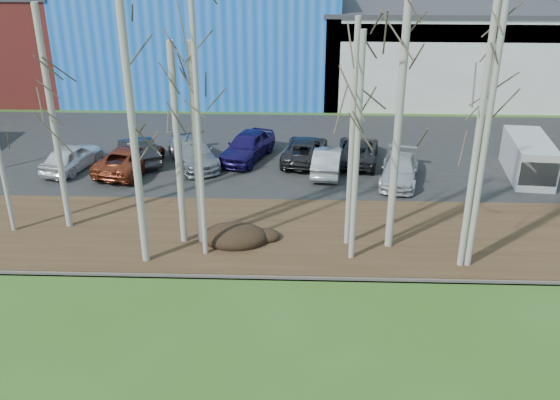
{
  "coord_description": "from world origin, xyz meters",
  "views": [
    {
      "loc": [
        1.41,
        -9.84,
        13.13
      ],
      "look_at": [
        0.6,
        12.89,
        2.5
      ],
      "focal_mm": 40.0,
      "sensor_mm": 36.0,
      "label": 1
    }
  ],
  "objects_px": {
    "car_4": "(247,146)",
    "van_white": "(529,159)",
    "car_8": "(357,150)",
    "car_6": "(305,150)",
    "car_2": "(130,158)",
    "car_3": "(193,152)",
    "car_1": "(139,150)",
    "car_7": "(399,170)",
    "car_0": "(72,157)",
    "car_5": "(328,161)"
  },
  "relations": [
    {
      "from": "car_2",
      "to": "car_7",
      "type": "height_order",
      "value": "car_2"
    },
    {
      "from": "car_2",
      "to": "car_4",
      "type": "xyz_separation_m",
      "value": [
        6.24,
        1.9,
        0.09
      ]
    },
    {
      "from": "car_4",
      "to": "van_white",
      "type": "xyz_separation_m",
      "value": [
        15.11,
        -2.08,
        0.23
      ]
    },
    {
      "from": "car_4",
      "to": "car_8",
      "type": "relative_size",
      "value": 0.99
    },
    {
      "from": "car_7",
      "to": "car_1",
      "type": "bearing_deg",
      "value": -177.35
    },
    {
      "from": "car_1",
      "to": "van_white",
      "type": "relative_size",
      "value": 0.87
    },
    {
      "from": "car_2",
      "to": "car_5",
      "type": "relative_size",
      "value": 1.23
    },
    {
      "from": "car_8",
      "to": "car_6",
      "type": "bearing_deg",
      "value": 8.34
    },
    {
      "from": "car_1",
      "to": "car_3",
      "type": "distance_m",
      "value": 3.13
    },
    {
      "from": "car_7",
      "to": "car_8",
      "type": "distance_m",
      "value": 3.42
    },
    {
      "from": "car_1",
      "to": "car_6",
      "type": "distance_m",
      "value": 9.35
    },
    {
      "from": "car_0",
      "to": "car_7",
      "type": "bearing_deg",
      "value": -167.93
    },
    {
      "from": "car_6",
      "to": "car_1",
      "type": "bearing_deg",
      "value": 11.54
    },
    {
      "from": "car_1",
      "to": "car_8",
      "type": "xyz_separation_m",
      "value": [
        12.31,
        0.52,
        -0.04
      ]
    },
    {
      "from": "car_2",
      "to": "car_4",
      "type": "relative_size",
      "value": 1.09
    },
    {
      "from": "car_2",
      "to": "car_1",
      "type": "bearing_deg",
      "value": -84.49
    },
    {
      "from": "car_0",
      "to": "car_3",
      "type": "relative_size",
      "value": 0.86
    },
    {
      "from": "car_1",
      "to": "car_7",
      "type": "bearing_deg",
      "value": 142.32
    },
    {
      "from": "car_2",
      "to": "car_6",
      "type": "bearing_deg",
      "value": -156.44
    },
    {
      "from": "car_3",
      "to": "car_7",
      "type": "bearing_deg",
      "value": -35.27
    },
    {
      "from": "car_4",
      "to": "van_white",
      "type": "height_order",
      "value": "van_white"
    },
    {
      "from": "car_4",
      "to": "car_8",
      "type": "distance_m",
      "value": 6.23
    },
    {
      "from": "car_0",
      "to": "car_5",
      "type": "distance_m",
      "value": 13.96
    },
    {
      "from": "car_2",
      "to": "car_4",
      "type": "bearing_deg",
      "value": -150.07
    },
    {
      "from": "car_2",
      "to": "car_6",
      "type": "height_order",
      "value": "car_2"
    },
    {
      "from": "car_1",
      "to": "car_3",
      "type": "height_order",
      "value": "car_3"
    },
    {
      "from": "car_7",
      "to": "car_6",
      "type": "bearing_deg",
      "value": 162.19
    },
    {
      "from": "car_2",
      "to": "car_3",
      "type": "distance_m",
      "value": 3.42
    },
    {
      "from": "car_6",
      "to": "car_7",
      "type": "relative_size",
      "value": 1.06
    },
    {
      "from": "car_6",
      "to": "car_7",
      "type": "height_order",
      "value": "car_6"
    },
    {
      "from": "car_8",
      "to": "car_7",
      "type": "bearing_deg",
      "value": 133.5
    },
    {
      "from": "car_2",
      "to": "car_5",
      "type": "bearing_deg",
      "value": -166.69
    },
    {
      "from": "car_6",
      "to": "van_white",
      "type": "bearing_deg",
      "value": 178.96
    },
    {
      "from": "car_2",
      "to": "car_3",
      "type": "relative_size",
      "value": 1.04
    },
    {
      "from": "car_4",
      "to": "car_7",
      "type": "relative_size",
      "value": 1.04
    },
    {
      "from": "van_white",
      "to": "car_3",
      "type": "bearing_deg",
      "value": -178.19
    },
    {
      "from": "car_4",
      "to": "car_7",
      "type": "xyz_separation_m",
      "value": [
        8.2,
        -2.92,
        -0.15
      ]
    },
    {
      "from": "car_1",
      "to": "car_3",
      "type": "relative_size",
      "value": 0.86
    },
    {
      "from": "car_2",
      "to": "van_white",
      "type": "distance_m",
      "value": 21.36
    },
    {
      "from": "van_white",
      "to": "car_8",
      "type": "bearing_deg",
      "value": 173.06
    },
    {
      "from": "car_1",
      "to": "car_3",
      "type": "bearing_deg",
      "value": 146.34
    },
    {
      "from": "car_5",
      "to": "car_8",
      "type": "bearing_deg",
      "value": -128.5
    },
    {
      "from": "car_0",
      "to": "car_3",
      "type": "xyz_separation_m",
      "value": [
        6.51,
        0.95,
        -0.01
      ]
    },
    {
      "from": "car_0",
      "to": "van_white",
      "type": "relative_size",
      "value": 0.87
    },
    {
      "from": "car_6",
      "to": "van_white",
      "type": "xyz_separation_m",
      "value": [
        11.85,
        -1.96,
        0.36
      ]
    },
    {
      "from": "car_7",
      "to": "car_8",
      "type": "xyz_separation_m",
      "value": [
        -1.97,
        2.8,
        0.01
      ]
    },
    {
      "from": "car_3",
      "to": "car_5",
      "type": "relative_size",
      "value": 1.18
    },
    {
      "from": "car_3",
      "to": "car_8",
      "type": "height_order",
      "value": "car_3"
    },
    {
      "from": "car_8",
      "to": "car_2",
      "type": "bearing_deg",
      "value": 16.46
    },
    {
      "from": "car_4",
      "to": "car_6",
      "type": "xyz_separation_m",
      "value": [
        3.26,
        -0.13,
        -0.14
      ]
    }
  ]
}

